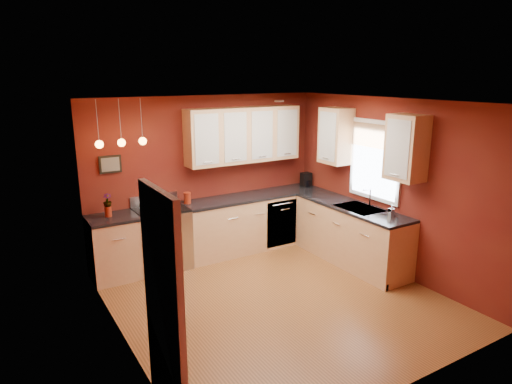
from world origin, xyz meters
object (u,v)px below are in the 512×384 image
red_canister (187,198)px  coffee_maker (306,180)px  soap_pump (392,211)px  gas_range (162,238)px  sink (359,209)px

red_canister → coffee_maker: size_ratio=0.71×
red_canister → soap_pump: 3.10m
gas_range → coffee_maker: size_ratio=4.43×
sink → soap_pump: sink is taller
gas_range → red_canister: red_canister is taller
coffee_maker → sink: bearing=-92.5°
sink → red_canister: (-2.15, 1.59, 0.11)m
sink → soap_pump: (0.10, -0.55, 0.11)m
gas_range → sink: bearing=-29.8°
gas_range → coffee_maker: (2.77, 0.03, 0.57)m
soap_pump → gas_range: bearing=143.0°
gas_range → red_canister: 0.73m
red_canister → soap_pump: size_ratio=1.05×
sink → red_canister: size_ratio=3.93×
gas_range → sink: 3.05m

